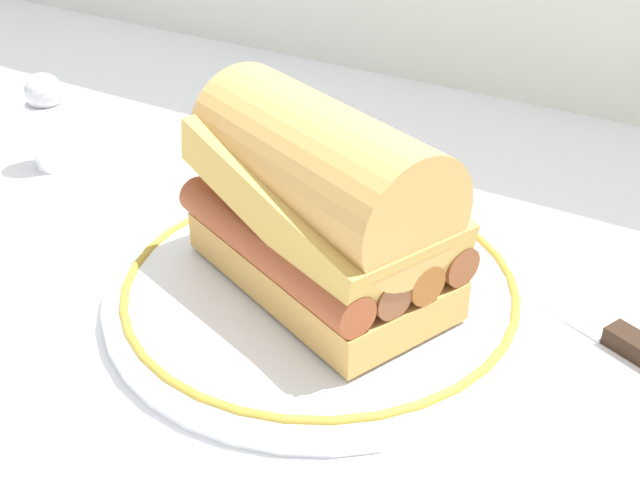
{
  "coord_description": "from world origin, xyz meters",
  "views": [
    {
      "loc": [
        0.24,
        -0.38,
        0.31
      ],
      "look_at": [
        0.02,
        -0.01,
        0.04
      ],
      "focal_mm": 45.35,
      "sensor_mm": 36.0,
      "label": 1
    }
  ],
  "objects": [
    {
      "name": "sausage_sandwich",
      "position": [
        0.02,
        -0.01,
        0.07
      ],
      "size": [
        0.2,
        0.16,
        0.12
      ],
      "rotation": [
        0.0,
        0.0,
        -0.39
      ],
      "color": "tan",
      "rests_on": "plate"
    },
    {
      "name": "butter_knife",
      "position": [
        0.19,
        0.05,
        0.0
      ],
      "size": [
        0.14,
        0.07,
        0.01
      ],
      "color": "silver",
      "rests_on": "ground_plane"
    },
    {
      "name": "ground_plane",
      "position": [
        0.0,
        0.0,
        0.0
      ],
      "size": [
        1.5,
        1.5,
        0.0
      ],
      "primitive_type": "plane",
      "color": "white"
    },
    {
      "name": "salt_shaker",
      "position": [
        -0.27,
        0.04,
        0.04
      ],
      "size": [
        0.03,
        0.03,
        0.08
      ],
      "color": "white",
      "rests_on": "ground_plane"
    },
    {
      "name": "plate",
      "position": [
        0.02,
        -0.01,
        0.01
      ],
      "size": [
        0.28,
        0.28,
        0.01
      ],
      "color": "white",
      "rests_on": "ground_plane"
    }
  ]
}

